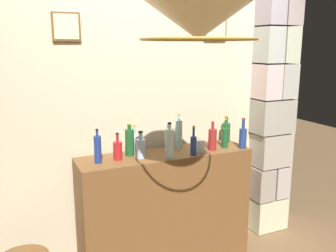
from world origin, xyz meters
The scene contains 17 objects.
panelled_rear_partition centered at (0.00, 1.10, 1.51)m, with size 3.35×0.15×2.87m.
stone_pillar centered at (1.24, 0.97, 1.41)m, with size 0.40×0.31×2.80m.
bar_shelf_unit centered at (0.00, 0.82, 0.51)m, with size 1.51×0.40×1.03m, color brown.
liquor_bottle_mezcal centered at (0.19, 0.67, 1.12)m, with size 0.05×0.05×0.25m.
liquor_bottle_rum centered at (-0.03, 0.67, 1.15)m, with size 0.08×0.08×0.30m.
liquor_bottle_bourbon centered at (0.42, 0.74, 1.13)m, with size 0.07×0.07×0.26m.
liquor_bottle_amaro centered at (-0.24, 0.79, 1.11)m, with size 0.07×0.07×0.23m.
liquor_bottle_brandy centered at (-0.23, 0.96, 1.11)m, with size 0.08×0.08×0.24m.
liquor_bottle_scotch centered at (-0.59, 0.80, 1.14)m, with size 0.06×0.06×0.27m.
liquor_bottle_tequila centered at (0.17, 0.91, 1.16)m, with size 0.06×0.06×0.32m.
liquor_bottle_vermouth centered at (-0.42, 0.82, 1.11)m, with size 0.07×0.07×0.22m.
liquor_bottle_sherry centered at (0.56, 0.76, 1.12)m, with size 0.06×0.06×0.27m.
liquor_bottle_gin centered at (-0.30, 0.89, 1.14)m, with size 0.08×0.08×0.28m.
liquor_bottle_rye centered at (0.70, 0.68, 1.13)m, with size 0.07×0.07×0.28m.
liquor_bottle_port centered at (0.69, 0.94, 1.13)m, with size 0.08×0.08×0.25m.
glass_tumbler_rocks centered at (0.29, 0.72, 1.08)m, with size 0.08×0.08×0.11m.
pendant_lamp centered at (-0.23, -0.14, 2.06)m, with size 0.64×0.64×0.64m.
Camera 1 is at (-1.22, -1.92, 1.93)m, focal length 38.97 mm.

